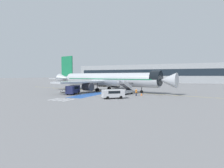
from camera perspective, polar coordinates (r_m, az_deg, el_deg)
ground_plane at (r=53.92m, az=-1.73°, el=-2.33°), size 600.00×600.00×0.00m
apron_leadline_yellow at (r=53.66m, az=-1.43°, el=-2.35°), size 75.00×14.50×0.01m
apron_stand_patch_blue at (r=44.04m, az=-7.42°, el=-3.50°), size 4.12×13.79×0.01m
apron_walkway_bar_0 at (r=37.58m, az=-18.34°, el=-4.71°), size 0.44×3.60×0.01m
apron_walkway_bar_1 at (r=36.79m, az=-16.94°, el=-4.84°), size 0.44×3.60×0.01m
apron_walkway_bar_2 at (r=36.03m, az=-15.48°, el=-4.98°), size 0.44×3.60×0.01m
apron_walkway_bar_3 at (r=35.30m, az=-13.95°, el=-5.12°), size 0.44×3.60×0.01m
airliner at (r=53.85m, az=-2.02°, el=1.49°), size 42.55×32.45×11.79m
boarding_stairs_forward at (r=44.99m, az=4.42°, el=-2.13°), size 3.06×5.50×3.76m
fuel_tanker at (r=75.68m, az=-1.84°, el=0.50°), size 8.83×3.03×3.54m
service_van_0 at (r=45.83m, az=-12.58°, el=-1.63°), size 3.19×5.79×2.24m
service_van_1 at (r=36.50m, az=0.36°, el=-3.02°), size 4.83×4.40×1.83m
baggage_cart at (r=52.08m, az=-15.41°, el=-2.33°), size 2.51×3.00×0.87m
ground_crew_0 at (r=41.45m, az=7.91°, el=-2.60°), size 0.49×0.41×1.64m
ground_crew_1 at (r=55.74m, az=-11.57°, el=-1.12°), size 0.30×0.46×1.85m
traffic_cone_0 at (r=42.96m, az=9.63°, el=-3.30°), size 0.51×0.51×0.56m
terminal_building at (r=124.87m, az=18.97°, el=3.27°), size 137.27×12.10×12.39m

